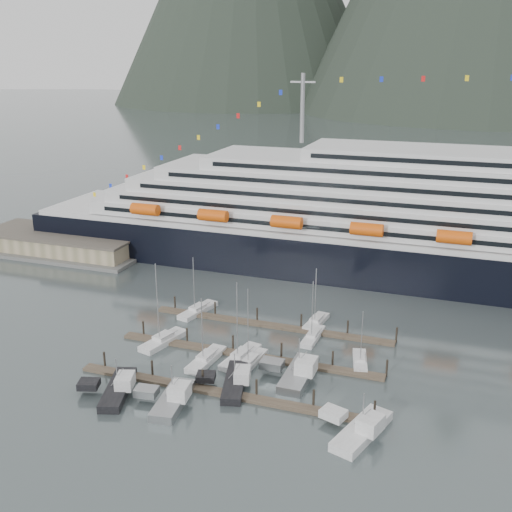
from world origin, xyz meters
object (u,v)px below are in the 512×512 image
Objects in this scene: sailboat_c at (206,360)px; sailboat_e at (198,311)px; trawler_e at (298,373)px; trawler_c at (234,381)px; cruise_ship at (469,231)px; sailboat_b at (241,357)px; sailboat_d at (251,362)px; sailboat_g at (313,337)px; trawler_d at (361,429)px; warehouse at (62,244)px; sailboat_f at (316,322)px; sailboat_a at (163,341)px; trawler_b at (172,399)px; trawler_a at (117,388)px; sailboat_h at (360,361)px.

sailboat_e is (-10.12, 18.70, -0.01)m from sailboat_c.
trawler_c is at bearing 122.38° from trawler_e.
cruise_ship is 65.21m from sailboat_b.
sailboat_d is 1.20× the size of sailboat_g.
sailboat_g is at bearing -35.64° from trawler_c.
sailboat_d reaches higher than trawler_d.
trawler_d is (28.71, -12.02, 0.49)m from sailboat_c.
sailboat_e reaches higher than trawler_e.
sailboat_d is 1.20× the size of trawler_e.
sailboat_f reaches higher than warehouse.
warehouse is 3.81× the size of trawler_e.
sailboat_d is at bearing 78.72° from trawler_e.
sailboat_a reaches higher than trawler_e.
sailboat_b is (-35.61, -53.39, -11.61)m from cruise_ship.
sailboat_c is at bearing 90.43° from trawler_e.
trawler_d is (28.19, 1.70, -0.00)m from trawler_b.
trawler_e is (2.24, -21.33, 0.56)m from sailboat_f.
sailboat_e is 1.03× the size of trawler_a.
trawler_c is at bearing 161.84° from sailboat_g.
sailboat_d reaches higher than sailboat_g.
sailboat_e is 1.05× the size of sailboat_g.
sailboat_a is at bearing 85.78° from trawler_d.
sailboat_e is 1.01× the size of trawler_d.
trawler_a is at bearing 142.46° from sailboat_g.
sailboat_a is 1.29× the size of trawler_d.
sailboat_c is at bearing -50.79° from trawler_a.
cruise_ship is 70.49m from sailboat_c.
sailboat_b reaches higher than sailboat_e.
sailboat_b is at bearing -79.93° from sailboat_a.
warehouse is 3.06× the size of sailboat_b.
warehouse is 4.03× the size of trawler_b.
trawler_a is at bearing 110.70° from trawler_d.
trawler_c is at bearing -118.46° from cruise_ship.
trawler_a is (-8.98, -13.74, 0.43)m from sailboat_c.
cruise_ship reaches higher than sailboat_b.
cruise_ship reaches higher than sailboat_h.
sailboat_f is at bearing 27.96° from sailboat_h.
trawler_e reaches higher than trawler_a.
warehouse is at bearing 55.85° from sailboat_h.
sailboat_h is 0.83× the size of trawler_a.
sailboat_d reaches higher than trawler_b.
sailboat_d is 24.37m from sailboat_e.
sailboat_h is (35.10, -10.38, -0.03)m from sailboat_e.
sailboat_g is 30.14m from trawler_d.
sailboat_d is 1.16× the size of trawler_c.
sailboat_h is at bearing -45.43° from trawler_e.
sailboat_d reaches higher than trawler_c.
trawler_c is at bearing 116.26° from sailboat_h.
trawler_a is 0.98× the size of trawler_d.
sailboat_d is at bearing -82.74° from sailboat_a.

